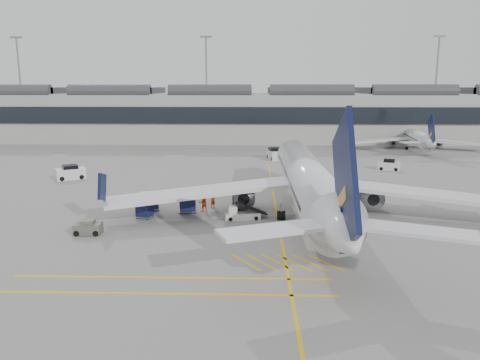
{
  "coord_description": "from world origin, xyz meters",
  "views": [
    {
      "loc": [
        7.57,
        -39.85,
        12.96
      ],
      "look_at": [
        6.27,
        4.1,
        4.0
      ],
      "focal_mm": 35.0,
      "sensor_mm": 36.0,
      "label": 1
    }
  ],
  "objects_px": {
    "ramp_agent_a": "(213,200)",
    "ramp_agent_b": "(203,202)",
    "belt_loader": "(242,214)",
    "pushback_tug": "(88,228)",
    "airliner_main": "(308,181)",
    "baggage_cart_a": "(239,204)"
  },
  "relations": [
    {
      "from": "airliner_main",
      "to": "ramp_agent_b",
      "type": "relative_size",
      "value": 22.66
    },
    {
      "from": "airliner_main",
      "to": "pushback_tug",
      "type": "relative_size",
      "value": 18.67
    },
    {
      "from": "ramp_agent_b",
      "to": "pushback_tug",
      "type": "distance_m",
      "value": 12.22
    },
    {
      "from": "baggage_cart_a",
      "to": "ramp_agent_b",
      "type": "bearing_deg",
      "value": 175.22
    },
    {
      "from": "pushback_tug",
      "to": "ramp_agent_a",
      "type": "bearing_deg",
      "value": 40.14
    },
    {
      "from": "airliner_main",
      "to": "baggage_cart_a",
      "type": "height_order",
      "value": "airliner_main"
    },
    {
      "from": "belt_loader",
      "to": "baggage_cart_a",
      "type": "distance_m",
      "value": 2.45
    },
    {
      "from": "airliner_main",
      "to": "ramp_agent_a",
      "type": "bearing_deg",
      "value": 166.6
    },
    {
      "from": "airliner_main",
      "to": "ramp_agent_a",
      "type": "relative_size",
      "value": 26.3
    },
    {
      "from": "ramp_agent_a",
      "to": "ramp_agent_b",
      "type": "xyz_separation_m",
      "value": [
        -0.93,
        -1.42,
        0.14
      ]
    },
    {
      "from": "belt_loader",
      "to": "pushback_tug",
      "type": "bearing_deg",
      "value": -168.1
    },
    {
      "from": "belt_loader",
      "to": "pushback_tug",
      "type": "relative_size",
      "value": 1.81
    },
    {
      "from": "belt_loader",
      "to": "baggage_cart_a",
      "type": "height_order",
      "value": "belt_loader"
    },
    {
      "from": "belt_loader",
      "to": "ramp_agent_b",
      "type": "relative_size",
      "value": 2.19
    },
    {
      "from": "ramp_agent_b",
      "to": "belt_loader",
      "type": "bearing_deg",
      "value": 115.22
    },
    {
      "from": "pushback_tug",
      "to": "ramp_agent_b",
      "type": "bearing_deg",
      "value": 38.13
    },
    {
      "from": "baggage_cart_a",
      "to": "pushback_tug",
      "type": "relative_size",
      "value": 0.69
    },
    {
      "from": "belt_loader",
      "to": "pushback_tug",
      "type": "height_order",
      "value": "belt_loader"
    },
    {
      "from": "belt_loader",
      "to": "airliner_main",
      "type": "bearing_deg",
      "value": 6.52
    },
    {
      "from": "ramp_agent_b",
      "to": "baggage_cart_a",
      "type": "bearing_deg",
      "value": 144.11
    },
    {
      "from": "airliner_main",
      "to": "belt_loader",
      "type": "bearing_deg",
      "value": -164.77
    },
    {
      "from": "baggage_cart_a",
      "to": "ramp_agent_a",
      "type": "relative_size",
      "value": 0.98
    }
  ]
}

